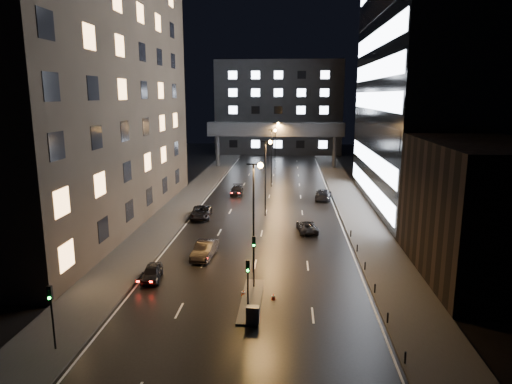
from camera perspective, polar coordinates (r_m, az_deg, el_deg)
ground at (r=72.98m, az=1.67°, el=-0.55°), size 160.00×160.00×0.00m
sidewalk_left at (r=69.79m, az=-8.83°, el=-1.21°), size 5.00×110.00×0.15m
sidewalk_right at (r=68.67m, az=11.96°, el=-1.55°), size 5.00×110.00×0.15m
building_left at (r=60.94m, az=-21.42°, el=15.10°), size 15.00×48.00×40.00m
building_right_low at (r=44.68m, az=26.33°, el=-2.03°), size 10.00×18.00×12.00m
building_right_glass at (r=70.95m, az=23.16°, el=16.45°), size 20.00×36.00×45.00m
building_far at (r=129.24m, az=2.87°, el=10.51°), size 34.00×14.00×25.00m
skybridge at (r=101.49m, az=2.46°, el=7.75°), size 30.00×3.00×10.00m
median_island at (r=36.84m, az=-0.57°, el=-13.39°), size 1.60×8.00×0.15m
traffic_signal_near at (r=37.98m, az=-0.26°, el=-7.66°), size 0.28×0.34×4.40m
traffic_signal_far at (r=32.87m, az=-1.02°, el=-10.88°), size 0.28×0.34×4.40m
traffic_signal_corner at (r=31.83m, az=-24.20°, el=-13.10°), size 0.28×0.34×4.40m
bollard_row at (r=41.32m, az=14.02°, el=-10.29°), size 0.12×25.12×0.90m
streetlight_near at (r=40.38m, az=-0.08°, el=-1.42°), size 1.45×0.50×10.15m
streetlight_mid_a at (r=59.97m, az=1.35°, el=3.02°), size 1.45×0.50×10.15m
streetlight_mid_b at (r=79.77m, az=2.07°, el=5.26°), size 1.45×0.50×10.15m
streetlight_far at (r=99.65m, az=2.51°, el=6.61°), size 1.45×0.50×10.15m
car_away_a at (r=41.52m, az=-12.89°, el=-9.81°), size 1.99×4.02×1.32m
car_away_b at (r=45.96m, az=-6.44°, el=-7.19°), size 2.17×5.13×1.64m
car_away_c at (r=60.47m, az=-6.90°, el=-2.55°), size 2.90×5.65×1.52m
car_away_d at (r=74.18m, az=-2.41°, el=0.20°), size 2.15×4.89×1.40m
car_toward_a at (r=54.43m, az=6.39°, el=-4.31°), size 2.69×4.87×1.29m
car_toward_b at (r=71.42m, az=8.42°, el=-0.28°), size 3.03×5.94×1.65m
utility_cabinet at (r=33.20m, az=-0.41°, el=-15.08°), size 0.95×0.61×1.23m
cone_a at (r=37.74m, az=-1.60°, el=-12.48°), size 0.49×0.49×0.47m
cone_b at (r=37.08m, az=2.17°, el=-12.93°), size 0.45×0.45×0.50m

